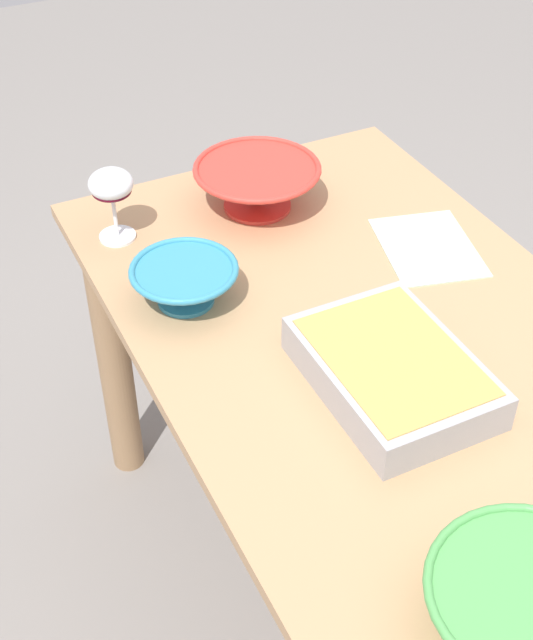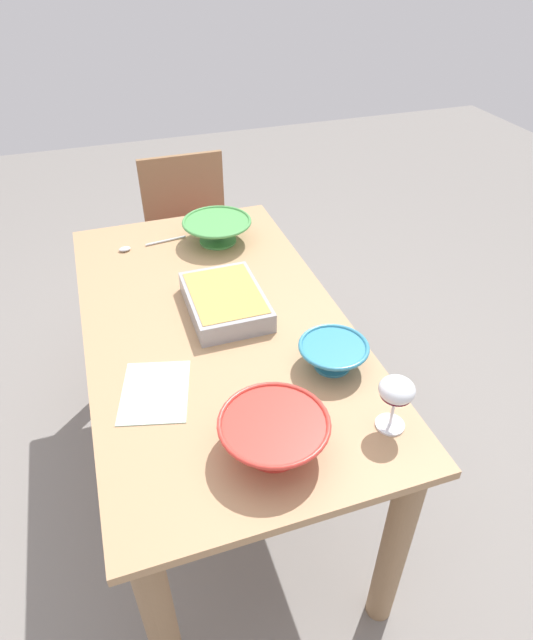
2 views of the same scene
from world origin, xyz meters
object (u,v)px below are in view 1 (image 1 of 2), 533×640
wine_glass (111,188)px  small_bowl (529,609)px  mixing_bowl (185,282)px  dining_table (393,428)px  serving_bowl (257,185)px  casserole_dish (393,370)px  napkin (428,247)px

wine_glass → small_bowl: bearing=9.4°
wine_glass → mixing_bowl: 0.26m
dining_table → mixing_bowl: mixing_bowl is taller
dining_table → wine_glass: 0.69m
serving_bowl → wine_glass: bearing=-94.2°
wine_glass → serving_bowl: size_ratio=0.58×
casserole_dish → serving_bowl: 0.58m
serving_bowl → casserole_dish: bearing=-3.7°
dining_table → wine_glass: size_ratio=9.68×
wine_glass → casserole_dish: size_ratio=0.47×
casserole_dish → serving_bowl: bearing=176.3°
dining_table → wine_glass: wine_glass is taller
casserole_dish → napkin: (-0.30, 0.27, -0.04)m
mixing_bowl → napkin: mixing_bowl is taller
serving_bowl → napkin: 0.37m
wine_glass → mixing_bowl: size_ratio=0.78×
mixing_bowl → small_bowl: small_bowl is taller
mixing_bowl → napkin: bearing=83.7°
small_bowl → serving_bowl: bearing=173.0°
wine_glass → small_bowl: wine_glass is taller
casserole_dish → mixing_bowl: mixing_bowl is taller
dining_table → wine_glass: bearing=-151.3°
casserole_dish → serving_bowl: serving_bowl is taller
small_bowl → serving_bowl: 1.02m
casserole_dish → wine_glass: bearing=-156.5°
wine_glass → casserole_dish: 0.66m
wine_glass → serving_bowl: (0.02, 0.30, -0.06)m
small_bowl → dining_table: bearing=164.3°
small_bowl → serving_bowl: serving_bowl is taller
casserole_dish → dining_table: bearing=129.3°
dining_table → mixing_bowl: bearing=-140.1°
wine_glass → casserole_dish: wine_glass is taller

